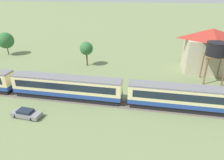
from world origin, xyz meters
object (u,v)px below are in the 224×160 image
object	(u,v)px
water_tower	(217,49)
parked_car_grey	(26,114)
passenger_train	(127,92)
station_house_red_roof	(209,50)
yard_tree_0	(6,40)
yard_tree_1	(86,49)

from	to	relation	value
water_tower	parked_car_grey	bearing A→B (deg)	-148.33
water_tower	parked_car_grey	size ratio (longest dim) A/B	1.92
passenger_train	station_house_red_roof	distance (m)	26.07
station_house_red_roof	parked_car_grey	bearing A→B (deg)	-140.88
water_tower	yard_tree_0	world-z (taller)	water_tower
station_house_red_roof	water_tower	world-z (taller)	station_house_red_roof
station_house_red_roof	water_tower	xyz separation A→B (m)	(-0.29, -6.52, 2.05)
water_tower	parked_car_grey	world-z (taller)	water_tower
station_house_red_roof	yard_tree_0	xyz separation A→B (m)	(-56.71, 2.77, -0.89)
passenger_train	yard_tree_0	bearing A→B (deg)	150.77
water_tower	yard_tree_1	size ratio (longest dim) A/B	1.45
passenger_train	parked_car_grey	bearing A→B (deg)	-155.23
parked_car_grey	yard_tree_0	bearing A→B (deg)	134.39
station_house_red_roof	yard_tree_0	distance (m)	56.79
passenger_train	parked_car_grey	xyz separation A→B (m)	(-15.05, -6.95, -1.76)
passenger_train	water_tower	bearing A→B (deg)	37.05
passenger_train	yard_tree_0	size ratio (longest dim) A/B	12.40
passenger_train	yard_tree_0	xyz separation A→B (m)	(-39.47, 22.08, 2.10)
parked_car_grey	yard_tree_0	size ratio (longest dim) A/B	0.70
passenger_train	yard_tree_1	bearing A→B (deg)	125.89
parked_car_grey	yard_tree_1	bearing A→B (deg)	88.72
passenger_train	parked_car_grey	size ratio (longest dim) A/B	17.71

